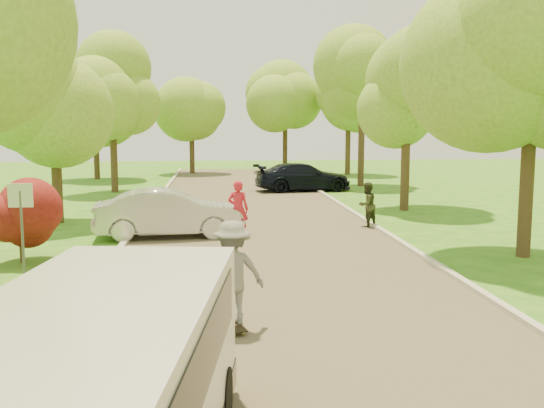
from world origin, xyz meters
name	(u,v)px	position (x,y,z in m)	size (l,w,h in m)	color
ground	(296,325)	(0.00, 0.00, 0.00)	(100.00, 100.00, 0.00)	#2B6718
road	(261,240)	(0.00, 8.00, 0.01)	(8.00, 60.00, 0.01)	#4C4438
curb_left	(126,240)	(-4.05, 8.00, 0.06)	(0.18, 60.00, 0.12)	#B2AD9E
curb_right	(390,236)	(4.05, 8.00, 0.06)	(0.18, 60.00, 0.12)	#B2AD9E
street_sign	(21,210)	(-5.80, 4.00, 1.56)	(0.55, 0.06, 2.17)	#59595E
red_shrub	(20,220)	(-6.30, 5.50, 1.10)	(1.70, 1.70, 1.95)	#382619
tree_l_midb	(58,94)	(-6.81, 12.00, 4.59)	(4.30, 4.20, 6.62)	#382619
tree_l_far	(116,86)	(-6.39, 22.00, 5.47)	(4.92, 4.80, 7.79)	#382619
tree_r_mida	(543,44)	(7.02, 5.00, 5.54)	(5.13, 5.00, 7.95)	#382619
tree_r_midb	(412,90)	(6.60, 14.00, 4.88)	(4.51, 4.40, 7.01)	#382619
tree_r_far	(366,83)	(7.23, 24.00, 5.83)	(5.33, 5.20, 8.34)	#382619
tree_bg_a	(98,96)	(-8.78, 30.00, 5.31)	(5.12, 5.00, 7.72)	#382619
tree_bg_b	(352,96)	(8.22, 32.00, 5.54)	(5.12, 5.00, 7.95)	#382619
tree_bg_c	(194,104)	(-2.79, 34.00, 5.02)	(4.92, 4.80, 7.33)	#382619
tree_bg_d	(288,101)	(4.22, 36.00, 5.31)	(5.12, 5.00, 7.72)	#382619
minivan	(90,408)	(-2.49, -5.03, 1.03)	(2.73, 5.49, 1.96)	silver
silver_sedan	(169,213)	(-2.82, 8.78, 0.76)	(1.60, 4.59, 1.51)	silver
dark_sedan	(303,177)	(3.30, 21.67, 0.74)	(2.08, 5.12, 1.49)	black
longboard	(233,324)	(-1.11, -0.13, 0.10)	(0.49, 0.95, 0.11)	black
skateboarder	(232,273)	(-1.11, -0.13, 1.01)	(1.15, 0.66, 1.78)	slate
person_striped	(238,209)	(-0.67, 8.52, 0.89)	(0.65, 0.43, 1.79)	red
person_olive	(367,205)	(3.80, 10.00, 0.78)	(0.75, 0.59, 1.55)	#2D311D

